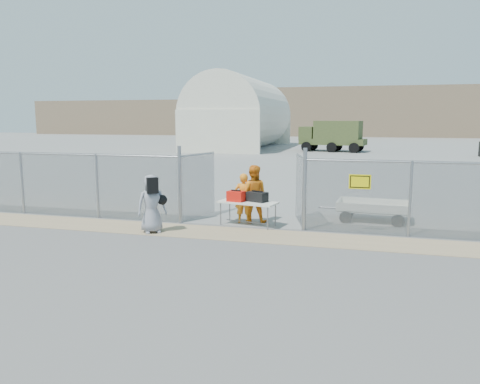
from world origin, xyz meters
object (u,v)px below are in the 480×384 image
(security_worker_left, at_px, (244,198))
(security_worker_right, at_px, (253,194))
(visitor, at_px, (152,204))
(utility_trailer, at_px, (373,210))
(folding_table, at_px, (248,214))

(security_worker_left, bearing_deg, security_worker_right, -154.11)
(security_worker_left, relative_size, visitor, 0.94)
(security_worker_left, xyz_separation_m, utility_trailer, (4.06, 1.37, -0.46))
(security_worker_right, bearing_deg, utility_trailer, -167.54)
(visitor, bearing_deg, utility_trailer, -9.28)
(security_worker_left, xyz_separation_m, security_worker_right, (0.28, 0.16, 0.13))
(utility_trailer, bearing_deg, security_worker_right, -157.77)
(security_worker_left, distance_m, visitor, 3.02)
(folding_table, height_order, visitor, visitor)
(folding_table, relative_size, security_worker_left, 1.12)
(security_worker_left, height_order, utility_trailer, security_worker_left)
(folding_table, height_order, security_worker_left, security_worker_left)
(visitor, bearing_deg, folding_table, -4.50)
(security_worker_right, xyz_separation_m, visitor, (-2.58, -2.11, -0.07))
(security_worker_left, xyz_separation_m, visitor, (-2.30, -1.96, 0.05))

